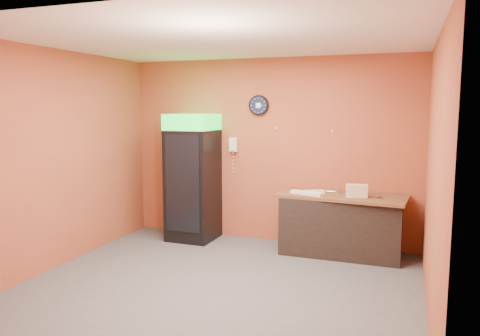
% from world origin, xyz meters
% --- Properties ---
extents(floor, '(4.50, 4.50, 0.00)m').
position_xyz_m(floor, '(0.00, 0.00, 0.00)').
color(floor, '#47474C').
rests_on(floor, ground).
extents(back_wall, '(4.50, 0.02, 2.80)m').
position_xyz_m(back_wall, '(0.00, 2.00, 1.40)').
color(back_wall, '#AE4E31').
rests_on(back_wall, floor).
extents(left_wall, '(0.02, 4.00, 2.80)m').
position_xyz_m(left_wall, '(-2.25, 0.00, 1.40)').
color(left_wall, '#AE4E31').
rests_on(left_wall, floor).
extents(right_wall, '(0.02, 4.00, 2.80)m').
position_xyz_m(right_wall, '(2.25, 0.00, 1.40)').
color(right_wall, '#AE4E31').
rests_on(right_wall, floor).
extents(ceiling, '(4.50, 4.00, 0.02)m').
position_xyz_m(ceiling, '(0.00, 0.00, 2.80)').
color(ceiling, white).
rests_on(ceiling, back_wall).
extents(beverage_cooler, '(0.70, 0.72, 1.96)m').
position_xyz_m(beverage_cooler, '(-1.13, 1.61, 0.96)').
color(beverage_cooler, black).
rests_on(beverage_cooler, floor).
extents(prep_counter, '(1.64, 0.74, 0.81)m').
position_xyz_m(prep_counter, '(1.16, 1.64, 0.41)').
color(prep_counter, black).
rests_on(prep_counter, floor).
extents(wall_clock, '(0.31, 0.06, 0.31)m').
position_xyz_m(wall_clock, '(-0.16, 1.97, 2.09)').
color(wall_clock, black).
rests_on(wall_clock, back_wall).
extents(wall_phone, '(0.12, 0.10, 0.22)m').
position_xyz_m(wall_phone, '(-0.57, 1.95, 1.48)').
color(wall_phone, white).
rests_on(wall_phone, back_wall).
extents(butcher_paper, '(1.81, 0.94, 0.04)m').
position_xyz_m(butcher_paper, '(1.16, 1.64, 0.83)').
color(butcher_paper, brown).
rests_on(butcher_paper, prep_counter).
extents(sub_roll_stack, '(0.30, 0.15, 0.18)m').
position_xyz_m(sub_roll_stack, '(1.38, 1.49, 0.94)').
color(sub_roll_stack, beige).
rests_on(sub_roll_stack, butcher_paper).
extents(wrapped_sandwich_left, '(0.29, 0.16, 0.04)m').
position_xyz_m(wrapped_sandwich_left, '(0.60, 1.52, 0.87)').
color(wrapped_sandwich_left, white).
rests_on(wrapped_sandwich_left, butcher_paper).
extents(wrapped_sandwich_mid, '(0.32, 0.23, 0.04)m').
position_xyz_m(wrapped_sandwich_mid, '(0.80, 1.45, 0.87)').
color(wrapped_sandwich_mid, white).
rests_on(wrapped_sandwich_mid, butcher_paper).
extents(wrapped_sandwich_right, '(0.32, 0.24, 0.04)m').
position_xyz_m(wrapped_sandwich_right, '(0.78, 1.59, 0.87)').
color(wrapped_sandwich_right, white).
rests_on(wrapped_sandwich_right, butcher_paper).
extents(kitchen_tool, '(0.06, 0.06, 0.06)m').
position_xyz_m(kitchen_tool, '(1.09, 1.77, 0.89)').
color(kitchen_tool, silver).
rests_on(kitchen_tool, butcher_paper).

